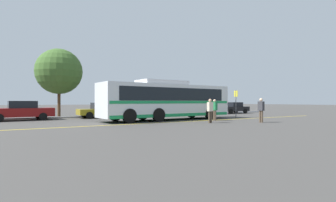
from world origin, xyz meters
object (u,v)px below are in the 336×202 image
object	(u,v)px
parked_car_3	(200,108)
bus_stop_sign	(236,100)
parked_car_4	(233,108)
pedestrian_1	(261,109)
tree_0	(59,72)
pedestrian_0	(215,108)
pedestrian_2	(210,109)
parked_car_0	(21,111)
parked_car_1	(101,110)
transit_bus	(168,100)
parked_car_2	(154,109)

from	to	relation	value
parked_car_3	bus_stop_sign	size ratio (longest dim) A/B	1.82
parked_car_4	pedestrian_1	size ratio (longest dim) A/B	2.33
tree_0	pedestrian_0	bearing A→B (deg)	-50.22
pedestrian_2	parked_car_0	bearing A→B (deg)	-50.09
parked_car_0	parked_car_1	bearing A→B (deg)	-93.70
parked_car_4	transit_bus	bearing A→B (deg)	112.52
tree_0	transit_bus	bearing A→B (deg)	-52.53
parked_car_2	pedestrian_2	size ratio (longest dim) A/B	2.56
pedestrian_0	pedestrian_2	xyz separation A→B (m)	(-1.77, -1.55, 0.00)
parked_car_1	pedestrian_2	world-z (taller)	pedestrian_2
parked_car_0	parked_car_2	size ratio (longest dim) A/B	1.12
parked_car_3	tree_0	world-z (taller)	tree_0
pedestrian_2	tree_0	size ratio (longest dim) A/B	0.25
transit_bus	pedestrian_2	size ratio (longest dim) A/B	7.02
transit_bus	parked_car_0	bearing A→B (deg)	-121.66
parked_car_2	pedestrian_0	xyz separation A→B (m)	(1.07, -7.95, 0.21)
parked_car_4	pedestrian_1	distance (m)	14.00
parked_car_2	parked_car_3	size ratio (longest dim) A/B	0.92
transit_bus	pedestrian_1	world-z (taller)	transit_bus
parked_car_0	pedestrian_2	size ratio (longest dim) A/B	2.87
parked_car_1	parked_car_2	size ratio (longest dim) A/B	0.96
parked_car_2	pedestrian_2	distance (m)	9.53
parked_car_4	parked_car_3	bearing A→B (deg)	93.48
parked_car_4	parked_car_0	bearing A→B (deg)	89.55
pedestrian_2	tree_0	bearing A→B (deg)	-68.60
transit_bus	pedestrian_1	distance (m)	7.13
parked_car_1	parked_car_2	distance (m)	5.43
parked_car_1	pedestrian_1	world-z (taller)	pedestrian_1
transit_bus	tree_0	xyz separation A→B (m)	(-6.85, 8.94, 2.76)
parked_car_4	pedestrian_0	size ratio (longest dim) A/B	2.41
pedestrian_0	pedestrian_2	size ratio (longest dim) A/B	1.00
parked_car_1	transit_bus	bearing A→B (deg)	-144.32
parked_car_3	pedestrian_0	size ratio (longest dim) A/B	2.78
transit_bus	tree_0	bearing A→B (deg)	-146.08
parked_car_0	tree_0	size ratio (longest dim) A/B	0.73
parked_car_0	bus_stop_sign	xyz separation A→B (m)	(16.96, -6.24, 0.83)
transit_bus	parked_car_4	distance (m)	13.92
parked_car_2	pedestrian_0	world-z (taller)	pedestrian_0
bus_stop_sign	parked_car_4	bearing A→B (deg)	132.55
parked_car_4	tree_0	bearing A→B (deg)	79.40
parked_car_4	tree_0	xyz separation A→B (m)	(-19.64, 3.53, 3.67)
parked_car_4	pedestrian_2	xyz separation A→B (m)	(-11.85, -9.51, 0.24)
transit_bus	parked_car_1	world-z (taller)	transit_bus
bus_stop_sign	transit_bus	bearing A→B (deg)	-100.36
parked_car_3	bus_stop_sign	bearing A→B (deg)	172.58
parked_car_1	pedestrian_1	bearing A→B (deg)	-143.38
pedestrian_1	pedestrian_2	world-z (taller)	pedestrian_1
parked_car_0	parked_car_4	world-z (taller)	parked_car_0
parked_car_4	bus_stop_sign	size ratio (longest dim) A/B	1.58
pedestrian_1	parked_car_3	bearing A→B (deg)	166.73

